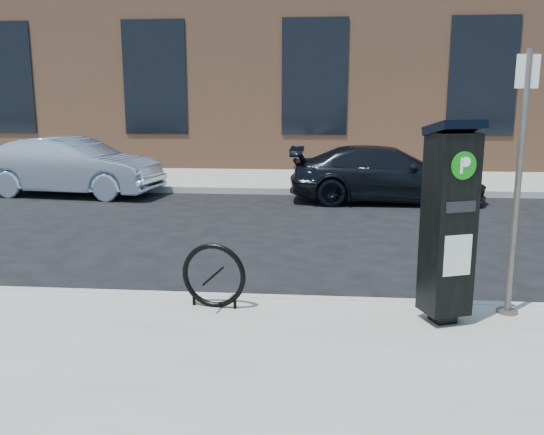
# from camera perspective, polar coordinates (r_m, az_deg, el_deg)

# --- Properties ---
(ground) EXTENTS (120.00, 120.00, 0.00)m
(ground) POSITION_cam_1_polar(r_m,az_deg,el_deg) (6.56, 1.83, -9.06)
(ground) COLOR black
(ground) RESTS_ON ground
(sidewalk_far) EXTENTS (60.00, 12.00, 0.15)m
(sidewalk_far) POSITION_cam_1_polar(r_m,az_deg,el_deg) (20.25, 4.22, 5.20)
(sidewalk_far) COLOR gray
(sidewalk_far) RESTS_ON ground
(curb_near) EXTENTS (60.00, 0.12, 0.16)m
(curb_near) POSITION_cam_1_polar(r_m,az_deg,el_deg) (6.51, 1.82, -8.50)
(curb_near) COLOR #9E9B93
(curb_near) RESTS_ON ground
(curb_far) EXTENTS (60.00, 0.12, 0.16)m
(curb_far) POSITION_cam_1_polar(r_m,az_deg,el_deg) (14.33, 3.76, 2.57)
(curb_far) COLOR #9E9B93
(curb_far) RESTS_ON ground
(building) EXTENTS (28.00, 10.05, 8.25)m
(building) POSITION_cam_1_polar(r_m,az_deg,el_deg) (23.20, 4.52, 16.07)
(building) COLOR #8F5F41
(building) RESTS_ON ground
(parking_kiosk) EXTENTS (0.57, 0.54, 1.98)m
(parking_kiosk) POSITION_cam_1_polar(r_m,az_deg,el_deg) (5.77, 17.10, -0.34)
(parking_kiosk) COLOR black
(parking_kiosk) RESTS_ON sidewalk_near
(sign_pole) EXTENTS (0.23, 0.21, 2.64)m
(sign_pole) POSITION_cam_1_polar(r_m,az_deg,el_deg) (6.19, 23.16, 2.75)
(sign_pole) COLOR #605B55
(sign_pole) RESTS_ON sidewalk_near
(bike_rack) EXTENTS (0.70, 0.16, 0.70)m
(bike_rack) POSITION_cam_1_polar(r_m,az_deg,el_deg) (6.12, -5.80, -5.78)
(bike_rack) COLOR black
(bike_rack) RESTS_ON sidewalk_near
(car_silver) EXTENTS (4.48, 1.99, 1.43)m
(car_silver) POSITION_cam_1_polar(r_m,az_deg,el_deg) (14.95, -19.23, 4.80)
(car_silver) COLOR #93A5BC
(car_silver) RESTS_ON ground
(car_dark) EXTENTS (4.43, 1.84, 1.28)m
(car_dark) POSITION_cam_1_polar(r_m,az_deg,el_deg) (13.48, 11.23, 4.23)
(car_dark) COLOR black
(car_dark) RESTS_ON ground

